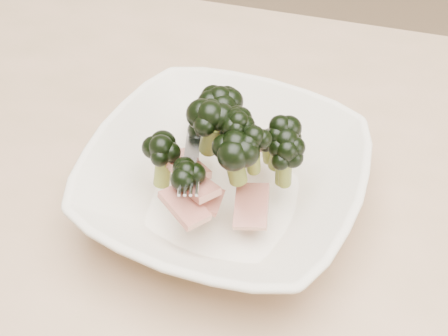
{
  "coord_description": "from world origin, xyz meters",
  "views": [
    {
      "loc": [
        0.05,
        -0.31,
        1.21
      ],
      "look_at": [
        -0.05,
        0.06,
        0.8
      ],
      "focal_mm": 50.0,
      "sensor_mm": 36.0,
      "label": 1
    }
  ],
  "objects": [
    {
      "name": "broccoli_dish",
      "position": [
        -0.05,
        0.06,
        0.79
      ],
      "size": [
        0.28,
        0.28,
        0.12
      ],
      "color": "silver",
      "rests_on": "dining_table"
    },
    {
      "name": "dining_table",
      "position": [
        0.0,
        0.0,
        0.65
      ],
      "size": [
        1.2,
        0.8,
        0.75
      ],
      "color": "tan",
      "rests_on": "ground"
    }
  ]
}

